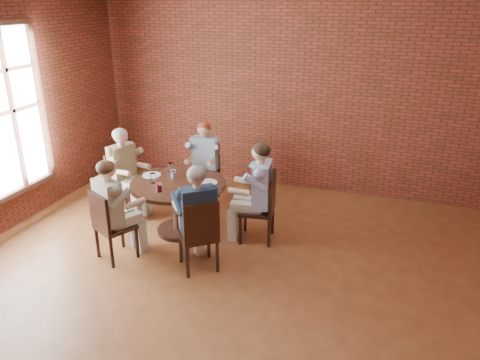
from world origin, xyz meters
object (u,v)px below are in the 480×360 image
(chair_b, at_px, (206,170))
(smartphone, at_px, (201,190))
(chair_d, at_px, (109,224))
(chair_e, at_px, (200,233))
(chair_c, at_px, (123,180))
(dining_table, at_px, (179,197))
(diner_e, at_px, (197,218))
(diner_b, at_px, (204,163))
(diner_a, at_px, (257,193))
(diner_d, at_px, (114,210))
(chair_a, at_px, (264,205))
(diner_c, at_px, (125,172))

(chair_b, distance_m, smartphone, 1.46)
(chair_d, xyz_separation_m, chair_e, (1.16, 0.13, 0.00))
(chair_b, relative_size, chair_c, 0.99)
(dining_table, relative_size, chair_c, 1.39)
(chair_e, xyz_separation_m, diner_e, (-0.05, 0.07, 0.16))
(diner_b, bearing_deg, diner_a, -44.27)
(chair_c, bearing_deg, dining_table, -90.00)
(diner_d, bearing_deg, smartphone, -112.02)
(diner_b, height_order, chair_d, diner_b)
(chair_b, relative_size, diner_b, 0.71)
(chair_e, bearing_deg, chair_d, -32.93)
(diner_b, distance_m, diner_e, 2.01)
(diner_b, xyz_separation_m, chair_e, (0.77, -1.95, -0.14))
(chair_c, bearing_deg, chair_a, -77.00)
(chair_e, bearing_deg, chair_a, -155.81)
(chair_c, bearing_deg, diner_c, -90.00)
(diner_c, xyz_separation_m, chair_e, (1.71, -1.15, -0.15))
(dining_table, bearing_deg, chair_e, -50.60)
(smartphone, bearing_deg, dining_table, 146.62)
(diner_d, bearing_deg, chair_e, -150.14)
(diner_c, height_order, smartphone, diner_c)
(diner_c, bearing_deg, chair_c, 90.00)
(chair_a, distance_m, diner_a, 0.19)
(diner_e, bearing_deg, diner_c, -72.58)
(dining_table, distance_m, diner_b, 1.13)
(dining_table, bearing_deg, diner_b, 94.97)
(diner_b, distance_m, chair_e, 2.10)
(chair_c, height_order, diner_d, diner_d)
(chair_c, height_order, diner_c, diner_c)
(diner_a, height_order, diner_b, diner_a)
(diner_a, relative_size, diner_c, 1.04)
(diner_b, relative_size, chair_e, 1.38)
(dining_table, relative_size, chair_a, 1.35)
(diner_b, relative_size, diner_d, 0.98)
(chair_b, relative_size, chair_d, 0.99)
(chair_c, xyz_separation_m, diner_e, (1.74, -1.11, 0.16))
(diner_a, height_order, diner_e, diner_a)
(diner_c, relative_size, diner_e, 0.99)
(diner_a, bearing_deg, diner_d, -64.12)
(diner_b, bearing_deg, chair_a, -41.84)
(diner_a, xyz_separation_m, chair_b, (-1.18, 1.04, -0.19))
(dining_table, height_order, chair_d, chair_d)
(chair_b, xyz_separation_m, diner_c, (-0.93, -0.88, 0.16))
(dining_table, height_order, chair_a, chair_a)
(chair_b, bearing_deg, dining_table, -90.00)
(diner_b, bearing_deg, smartphone, -73.13)
(diner_a, distance_m, diner_c, 2.12)
(diner_e, xyz_separation_m, smartphone, (-0.21, 0.62, 0.09))
(diner_a, xyz_separation_m, diner_d, (-1.53, -1.04, -0.03))
(chair_e, bearing_deg, smartphone, -108.00)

